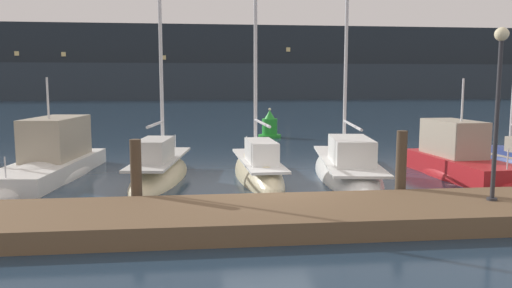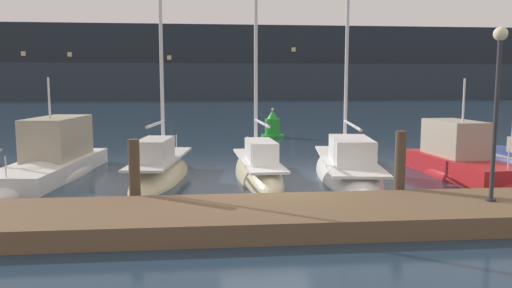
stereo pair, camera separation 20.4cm
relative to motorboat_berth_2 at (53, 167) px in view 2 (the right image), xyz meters
The scene contains 12 objects.
ground_plane 8.41m from the motorboat_berth_2, 34.04° to the right, with size 400.00×400.00×0.00m, color #1E3347.
dock 9.75m from the motorboat_berth_2, 44.43° to the right, with size 29.88×2.80×0.45m, color brown.
mooring_pile_1 6.29m from the motorboat_berth_2, 55.77° to the right, with size 0.28×0.28×1.83m, color #4C3D2D.
mooring_pile_2 11.64m from the motorboat_berth_2, 26.45° to the right, with size 0.28×0.28×1.97m, color #4C3D2D.
motorboat_berth_2 is the anchor object (origin of this frame).
sailboat_berth_3 3.92m from the motorboat_berth_2, 15.05° to the right, with size 2.29×6.26×8.90m.
sailboat_berth_4 7.15m from the motorboat_berth_2, ahead, with size 1.62×6.25×8.22m.
sailboat_berth_5 10.26m from the motorboat_berth_2, ahead, with size 3.21×8.29×10.85m.
motorboat_berth_6 14.07m from the motorboat_berth_2, ahead, with size 2.14×5.69×4.04m.
channel_buoy 14.53m from the motorboat_berth_2, 50.61° to the left, with size 1.34×1.34×1.73m.
dock_lamppost 14.08m from the motorboat_berth_2, 29.62° to the right, with size 0.32×0.32×4.03m.
hillside_backdrop 87.07m from the motorboat_berth_2, 83.27° to the left, with size 240.00×23.00×14.21m.
Camera 2 is at (-1.65, -12.99, 3.24)m, focal length 35.00 mm.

